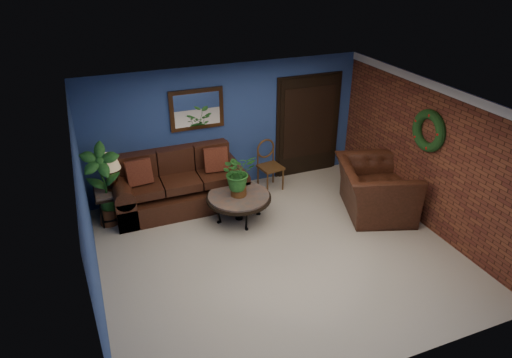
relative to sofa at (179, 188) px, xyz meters
name	(u,v)px	position (x,y,z in m)	size (l,w,h in m)	color
floor	(279,252)	(1.12, -2.09, -0.36)	(5.50, 5.50, 0.00)	beige
wall_back	(228,128)	(1.12, 0.41, 0.89)	(5.50, 0.04, 2.50)	navy
wall_left	(88,222)	(-1.63, -2.09, 0.89)	(0.04, 5.00, 2.50)	navy
wall_right_brick	(429,156)	(3.87, -2.09, 0.89)	(0.04, 5.00, 2.50)	brown
ceiling	(283,104)	(1.12, -2.09, 2.14)	(5.50, 5.00, 0.02)	white
crown_molding	(440,88)	(3.84, -2.09, 2.07)	(0.03, 5.00, 0.14)	white
wall_mirror	(197,109)	(0.52, 0.37, 1.36)	(1.02, 0.06, 0.77)	#452814
closet_door	(308,126)	(2.87, 0.38, 0.69)	(1.44, 0.06, 2.18)	black
wreath	(429,131)	(3.81, -2.04, 1.34)	(0.72, 0.72, 0.16)	black
sofa	(179,188)	(0.00, 0.00, 0.00)	(2.43, 1.05, 1.09)	#451F13
coffee_table	(239,198)	(0.87, -0.89, 0.08)	(1.16, 1.16, 0.50)	#4A4541
end_table	(114,195)	(-1.18, -0.04, 0.11)	(0.67, 0.67, 0.61)	#4A4541
table_lamp	(110,168)	(-1.18, -0.04, 0.66)	(0.38, 0.38, 0.63)	#452814
side_chair	(269,162)	(1.84, 0.03, 0.21)	(0.49, 0.49, 1.01)	#523617
armchair	(375,189)	(3.27, -1.56, 0.11)	(1.45, 1.27, 0.94)	#451F13
coffee_plant	(238,173)	(0.87, -0.89, 0.57)	(0.62, 0.55, 0.78)	brown
floor_plant	(357,170)	(3.47, -0.66, 0.03)	(0.41, 0.36, 0.77)	brown
tall_plant	(103,183)	(-1.33, -0.17, 0.46)	(0.74, 0.57, 1.50)	brown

